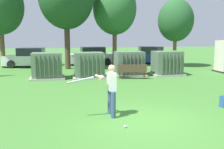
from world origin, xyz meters
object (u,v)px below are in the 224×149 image
object	(u,v)px
batter	(110,88)
parked_car_leftmost	(30,58)
transformer_east	(167,63)
parked_car_left_of_center	(91,56)
transformer_mid_west	(89,66)
sports_ball	(125,126)
transformer_mid_east	(129,64)
transformer_west	(47,66)
park_bench	(132,70)
parked_car_right_of_center	(149,56)

from	to	relation	value
batter	parked_car_leftmost	size ratio (longest dim) A/B	0.40
transformer_east	parked_car_left_of_center	world-z (taller)	same
transformer_mid_west	transformer_east	world-z (taller)	same
transformer_mid_west	sports_ball	xyz separation A→B (m)	(-0.02, -9.24, -0.74)
transformer_mid_east	transformer_east	xyz separation A→B (m)	(2.59, -0.24, 0.00)
transformer_mid_west	transformer_east	size ratio (longest dim) A/B	1.00
batter	parked_car_left_of_center	bearing A→B (deg)	85.03
batter	transformer_west	bearing A→B (deg)	105.91
transformer_mid_west	sports_ball	bearing A→B (deg)	-90.13
transformer_west	park_bench	size ratio (longest dim) A/B	1.14
transformer_mid_east	parked_car_left_of_center	bearing A→B (deg)	102.65
park_bench	transformer_west	bearing A→B (deg)	167.73
parked_car_leftmost	transformer_west	bearing A→B (deg)	-75.84
transformer_west	parked_car_left_of_center	xyz separation A→B (m)	(3.69, 7.34, -0.04)
transformer_east	batter	bearing A→B (deg)	-124.26
transformer_mid_west	batter	xyz separation A→B (m)	(-0.24, -8.01, 0.19)
park_bench	parked_car_right_of_center	distance (m)	9.18
batter	parked_car_right_of_center	xyz separation A→B (m)	(6.87, 15.33, -0.22)
park_bench	sports_ball	distance (m)	8.72
parked_car_right_of_center	sports_ball	bearing A→B (deg)	-111.89
transformer_mid_east	sports_ball	size ratio (longest dim) A/B	23.33
parked_car_leftmost	parked_car_right_of_center	bearing A→B (deg)	2.63
transformer_west	parked_car_left_of_center	size ratio (longest dim) A/B	0.49
transformer_west	parked_car_leftmost	bearing A→B (deg)	104.16
transformer_east	parked_car_right_of_center	world-z (taller)	same
park_bench	parked_car_right_of_center	world-z (taller)	parked_car_right_of_center
parked_car_right_of_center	parked_car_leftmost	bearing A→B (deg)	-177.37
sports_ball	transformer_west	bearing A→B (deg)	105.15
parked_car_leftmost	park_bench	bearing A→B (deg)	-48.62
sports_ball	parked_car_left_of_center	size ratio (longest dim) A/B	0.02
transformer_mid_west	transformer_mid_east	size ratio (longest dim) A/B	1.00
park_bench	sports_ball	xyz separation A→B (m)	(-2.59, -8.32, -0.49)
transformer_east	parked_car_left_of_center	size ratio (longest dim) A/B	0.49
transformer_east	sports_ball	world-z (taller)	transformer_east
transformer_east	parked_car_leftmost	xyz separation A→B (m)	(-9.56, 6.68, -0.04)
transformer_mid_west	transformer_east	bearing A→B (deg)	1.44
transformer_mid_west	parked_car_leftmost	bearing A→B (deg)	121.92
batter	parked_car_leftmost	distance (m)	15.36
transformer_west	transformer_east	bearing A→B (deg)	-0.49
transformer_east	parked_car_leftmost	size ratio (longest dim) A/B	0.48
park_bench	batter	bearing A→B (deg)	-111.58
park_bench	parked_car_left_of_center	xyz separation A→B (m)	(-1.45, 8.46, 0.22)
batter	parked_car_left_of_center	world-z (taller)	batter
transformer_east	parked_car_leftmost	distance (m)	11.66
transformer_west	sports_ball	bearing A→B (deg)	-74.85
transformer_mid_west	parked_car_right_of_center	distance (m)	9.87
transformer_mid_east	transformer_mid_west	bearing A→B (deg)	-172.30
transformer_east	sports_ball	bearing A→B (deg)	-119.65
batter	transformer_mid_west	bearing A→B (deg)	88.31
parked_car_leftmost	transformer_mid_west	bearing A→B (deg)	-58.08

